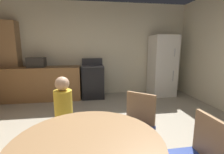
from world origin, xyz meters
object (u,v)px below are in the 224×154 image
refrigerator (162,66)px  microwave (36,62)px  person_child (64,117)px  chair_northeast (137,124)px  oven_range (93,81)px

refrigerator → microwave: size_ratio=4.00×
microwave → person_child: 2.83m
refrigerator → chair_northeast: 3.17m
microwave → chair_northeast: size_ratio=0.51×
refrigerator → chair_northeast: bearing=-120.6°
refrigerator → microwave: refrigerator is taller
oven_range → person_child: bearing=-99.6°
oven_range → refrigerator: size_ratio=0.62×
oven_range → chair_northeast: 2.80m
microwave → person_child: bearing=-68.1°
oven_range → chair_northeast: bearing=-80.8°
refrigerator → microwave: 3.53m
microwave → person_child: size_ratio=0.40×
chair_northeast → person_child: person_child is taller
microwave → oven_range: bearing=0.1°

